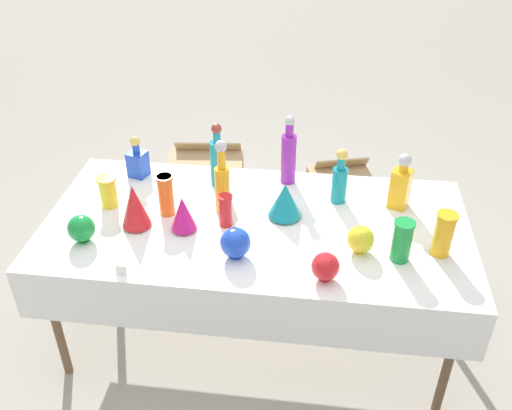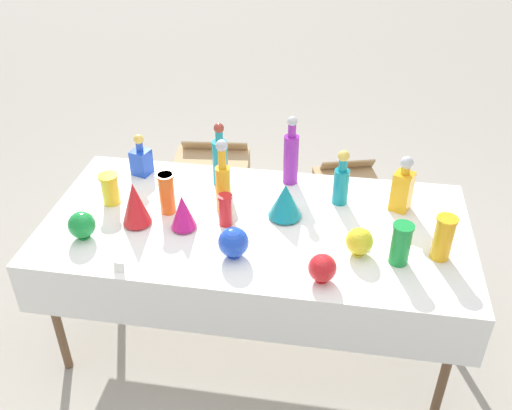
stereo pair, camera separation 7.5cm
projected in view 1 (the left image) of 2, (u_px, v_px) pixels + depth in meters
name	position (u px, v px, depth m)	size (l,w,h in m)	color
ground_plane	(256.00, 331.00, 3.22)	(40.00, 40.00, 0.00)	#A0998C
display_table	(255.00, 234.00, 2.80)	(2.08, 1.01, 0.76)	white
tall_bottle_0	(340.00, 179.00, 2.88)	(0.08, 0.08, 0.30)	teal
tall_bottle_1	(222.00, 182.00, 2.79)	(0.07, 0.07, 0.40)	orange
tall_bottle_2	(289.00, 155.00, 3.02)	(0.08, 0.08, 0.39)	purple
tall_bottle_3	(218.00, 159.00, 3.01)	(0.08, 0.08, 0.36)	teal
square_decanter_0	(138.00, 161.00, 3.11)	(0.12, 0.12, 0.24)	blue
square_decanter_1	(401.00, 184.00, 2.84)	(0.12, 0.12, 0.30)	orange
slender_vase_0	(444.00, 233.00, 2.53)	(0.10, 0.10, 0.22)	orange
slender_vase_1	(166.00, 194.00, 2.79)	(0.09, 0.09, 0.22)	orange
slender_vase_2	(225.00, 210.00, 2.73)	(0.07, 0.07, 0.17)	red
slender_vase_3	(108.00, 191.00, 2.87)	(0.10, 0.10, 0.16)	yellow
slender_vase_4	(402.00, 240.00, 2.50)	(0.09, 0.09, 0.20)	#198C38
fluted_vase_0	(134.00, 206.00, 2.70)	(0.14, 0.14, 0.23)	red
fluted_vase_1	(183.00, 213.00, 2.69)	(0.12, 0.12, 0.18)	#C61972
fluted_vase_2	(285.00, 200.00, 2.78)	(0.17, 0.17, 0.19)	teal
round_bowl_0	(325.00, 266.00, 2.41)	(0.12, 0.12, 0.13)	red
round_bowl_1	(81.00, 228.00, 2.63)	(0.13, 0.13, 0.14)	#198C38
round_bowl_2	(361.00, 239.00, 2.57)	(0.13, 0.13, 0.13)	yellow
round_bowl_3	(235.00, 243.00, 2.54)	(0.14, 0.14, 0.15)	blue
price_tag_left	(121.00, 270.00, 2.46)	(0.05, 0.01, 0.04)	white
cardboard_box_behind_left	(339.00, 198.00, 4.00)	(0.48, 0.42, 0.47)	tan
cardboard_box_behind_right	(206.00, 179.00, 4.24)	(0.58, 0.43, 0.44)	tan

